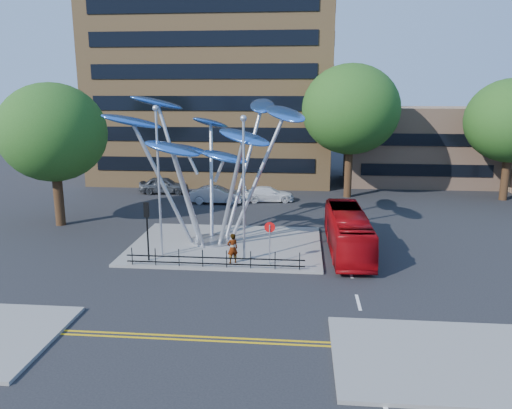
# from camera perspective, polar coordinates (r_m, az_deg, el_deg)

# --- Properties ---
(ground) EXTENTS (120.00, 120.00, 0.00)m
(ground) POSITION_cam_1_polar(r_m,az_deg,el_deg) (26.37, -3.21, -8.81)
(ground) COLOR black
(ground) RESTS_ON ground
(traffic_island) EXTENTS (12.00, 9.00, 0.15)m
(traffic_island) POSITION_cam_1_polar(r_m,az_deg,el_deg) (32.07, -3.41, -4.65)
(traffic_island) COLOR slate
(traffic_island) RESTS_ON ground
(pavement_right) EXTENTS (12.00, 6.00, 0.15)m
(pavement_right) POSITION_cam_1_polar(r_m,az_deg,el_deg) (21.05, 25.90, -15.87)
(pavement_right) COLOR slate
(pavement_right) RESTS_ON ground
(double_yellow_near) EXTENTS (40.00, 0.12, 0.01)m
(double_yellow_near) POSITION_cam_1_polar(r_m,az_deg,el_deg) (20.99, -5.69, -14.83)
(double_yellow_near) COLOR gold
(double_yellow_near) RESTS_ON ground
(double_yellow_far) EXTENTS (40.00, 0.12, 0.01)m
(double_yellow_far) POSITION_cam_1_polar(r_m,az_deg,el_deg) (20.73, -5.86, -15.22)
(double_yellow_far) COLOR gold
(double_yellow_far) RESTS_ON ground
(brick_tower) EXTENTS (25.00, 15.00, 30.00)m
(brick_tower) POSITION_cam_1_polar(r_m,az_deg,el_deg) (57.27, -4.72, 18.18)
(brick_tower) COLOR olive
(brick_tower) RESTS_ON ground
(low_building_near) EXTENTS (15.00, 8.00, 8.00)m
(low_building_near) POSITION_cam_1_polar(r_m,az_deg,el_deg) (55.88, 18.09, 6.41)
(low_building_near) COLOR tan
(low_building_near) RESTS_ON ground
(tree_right) EXTENTS (8.80, 8.80, 12.11)m
(tree_right) POSITION_cam_1_polar(r_m,az_deg,el_deg) (46.43, 10.78, 10.61)
(tree_right) COLOR black
(tree_right) RESTS_ON ground
(tree_left) EXTENTS (7.60, 7.60, 10.32)m
(tree_left) POSITION_cam_1_polar(r_m,az_deg,el_deg) (38.63, -22.21, 7.60)
(tree_left) COLOR black
(tree_left) RESTS_ON ground
(tree_far) EXTENTS (8.00, 8.00, 10.81)m
(tree_far) POSITION_cam_1_polar(r_m,az_deg,el_deg) (49.76, 27.18, 8.50)
(tree_far) COLOR black
(tree_far) RESTS_ON ground
(leaf_sculpture) EXTENTS (12.72, 9.54, 9.51)m
(leaf_sculpture) POSITION_cam_1_polar(r_m,az_deg,el_deg) (31.55, -5.32, 7.64)
(leaf_sculpture) COLOR #9EA0A5
(leaf_sculpture) RESTS_ON traffic_island
(street_lamp_left) EXTENTS (0.36, 0.36, 8.80)m
(street_lamp_left) POSITION_cam_1_polar(r_m,az_deg,el_deg) (29.23, -11.11, 4.04)
(street_lamp_left) COLOR #9EA0A5
(street_lamp_left) RESTS_ON traffic_island
(street_lamp_right) EXTENTS (0.36, 0.36, 8.30)m
(street_lamp_right) POSITION_cam_1_polar(r_m,az_deg,el_deg) (27.79, -1.41, 3.28)
(street_lamp_right) COLOR #9EA0A5
(street_lamp_right) RESTS_ON traffic_island
(traffic_light_island) EXTENTS (0.28, 0.18, 3.42)m
(traffic_light_island) POSITION_cam_1_polar(r_m,az_deg,el_deg) (28.99, -12.37, -1.63)
(traffic_light_island) COLOR black
(traffic_light_island) RESTS_ON traffic_island
(no_entry_sign_island) EXTENTS (0.60, 0.10, 2.45)m
(no_entry_sign_island) POSITION_cam_1_polar(r_m,az_deg,el_deg) (27.93, 1.57, -3.58)
(no_entry_sign_island) COLOR #9EA0A5
(no_entry_sign_island) RESTS_ON traffic_island
(pedestrian_railing_front) EXTENTS (10.00, 0.06, 1.00)m
(pedestrian_railing_front) POSITION_cam_1_polar(r_m,az_deg,el_deg) (27.90, -4.75, -6.37)
(pedestrian_railing_front) COLOR black
(pedestrian_railing_front) RESTS_ON traffic_island
(red_bus) EXTENTS (2.41, 9.35, 2.59)m
(red_bus) POSITION_cam_1_polar(r_m,az_deg,el_deg) (31.07, 10.45, -3.08)
(red_bus) COLOR #96060B
(red_bus) RESTS_ON ground
(pedestrian) EXTENTS (0.75, 0.66, 1.73)m
(pedestrian) POSITION_cam_1_polar(r_m,az_deg,el_deg) (28.36, -2.70, -5.03)
(pedestrian) COLOR gray
(pedestrian) RESTS_ON traffic_island
(parked_car_left) EXTENTS (4.82, 2.22, 1.60)m
(parked_car_left) POSITION_cam_1_polar(r_m,az_deg,el_deg) (48.90, -10.46, 2.19)
(parked_car_left) COLOR #404348
(parked_car_left) RESTS_ON ground
(parked_car_mid) EXTENTS (4.63, 1.70, 1.52)m
(parked_car_mid) POSITION_cam_1_polar(r_m,az_deg,el_deg) (43.96, -4.54, 1.10)
(parked_car_mid) COLOR #A2A3AA
(parked_car_mid) RESTS_ON ground
(parked_car_right) EXTENTS (4.76, 2.48, 1.32)m
(parked_car_right) POSITION_cam_1_polar(r_m,az_deg,el_deg) (44.65, 1.43, 1.19)
(parked_car_right) COLOR silver
(parked_car_right) RESTS_ON ground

